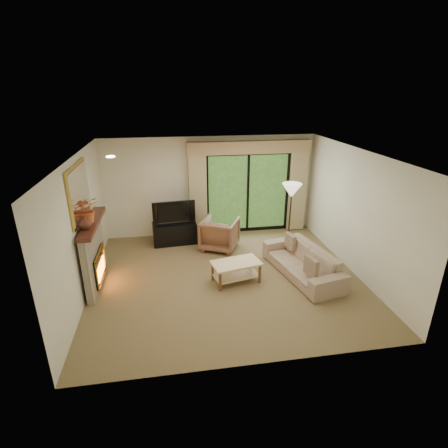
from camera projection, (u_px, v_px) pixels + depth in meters
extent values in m
plane|color=olive|center=(226.00, 278.00, 7.37)|extent=(5.50, 5.50, 0.00)
plane|color=white|center=(227.00, 154.00, 6.41)|extent=(5.50, 5.50, 0.00)
plane|color=#EEE5C9|center=(210.00, 187.00, 9.18)|extent=(5.00, 0.00, 5.00)
plane|color=#EEE5C9|center=(258.00, 287.00, 4.59)|extent=(5.00, 0.00, 5.00)
plane|color=#EEE5C9|center=(81.00, 229.00, 6.47)|extent=(0.00, 5.00, 5.00)
plane|color=#EEE5C9|center=(356.00, 212.00, 7.30)|extent=(0.00, 5.00, 5.00)
cube|color=tan|center=(198.00, 193.00, 9.02)|extent=(0.45, 0.18, 2.35)
cube|color=tan|center=(297.00, 188.00, 9.42)|extent=(0.45, 0.18, 2.35)
cube|color=tan|center=(250.00, 147.00, 8.83)|extent=(3.20, 0.24, 0.32)
cube|color=black|center=(175.00, 233.00, 8.90)|extent=(1.13, 0.58, 0.54)
imported|color=black|center=(174.00, 212.00, 8.69)|extent=(1.06, 0.23, 0.61)
imported|color=brown|center=(220.00, 234.00, 8.57)|extent=(1.12, 1.13, 0.78)
imported|color=tan|center=(302.00, 262.00, 7.37)|extent=(1.22, 2.21, 0.61)
cube|color=brown|center=(311.00, 267.00, 6.73)|extent=(0.17, 0.39, 0.38)
cube|color=brown|center=(290.00, 242.00, 7.84)|extent=(0.16, 0.36, 0.34)
imported|color=#4A2218|center=(85.00, 223.00, 6.23)|extent=(0.27, 0.27, 0.24)
imported|color=#D0612F|center=(87.00, 209.00, 6.48)|extent=(0.53, 0.48, 0.52)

